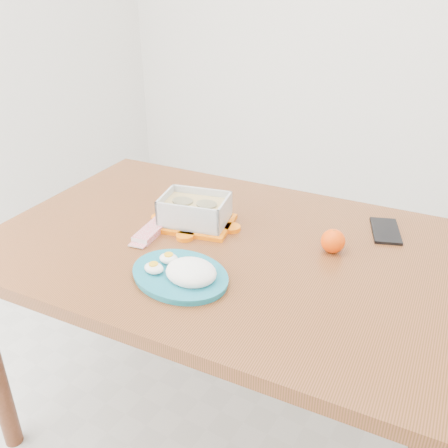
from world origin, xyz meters
The scene contains 7 objects.
ground centered at (0.00, 0.00, 0.00)m, with size 3.50×3.50×0.00m, color #B7B7B2.
dining_table centered at (0.04, -0.03, 0.67)m, with size 1.44×1.03×0.75m.
food_container centered at (-0.10, 0.01, 0.80)m, with size 0.26×0.22×0.10m.
orange_fruit centered at (0.32, 0.08, 0.78)m, with size 0.07×0.07×0.07m, color #FF4B05.
rice_plate centered at (0.05, -0.26, 0.77)m, with size 0.31×0.31×0.07m.
candy_bar centered at (-0.18, -0.07, 0.76)m, with size 0.21×0.05×0.02m, color red.
smartphone centered at (0.42, 0.28, 0.75)m, with size 0.08×0.16×0.01m, color black.
Camera 1 is at (0.70, -1.11, 1.48)m, focal length 40.00 mm.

